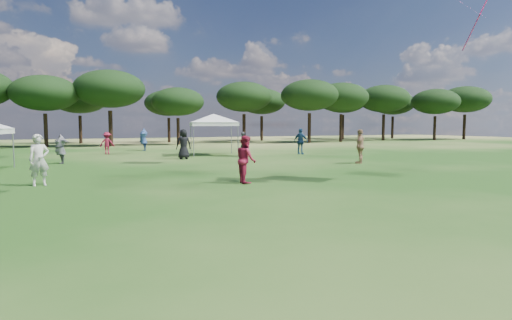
{
  "coord_description": "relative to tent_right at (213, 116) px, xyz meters",
  "views": [
    {
      "loc": [
        -1.55,
        -0.72,
        2.15
      ],
      "look_at": [
        0.13,
        2.9,
        1.82
      ],
      "focal_mm": 30.0,
      "sensor_mm": 36.0,
      "label": 1
    }
  ],
  "objects": [
    {
      "name": "tent_right",
      "position": [
        0.0,
        0.0,
        0.0
      ],
      "size": [
        6.28,
        6.28,
        3.22
      ],
      "rotation": [
        0.0,
        0.0,
        -0.22
      ],
      "color": "gray",
      "rests_on": "ground"
    },
    {
      "name": "tree_line",
      "position": [
        -6.06,
        19.42,
        2.63
      ],
      "size": [
        108.78,
        17.63,
        7.77
      ],
      "color": "black",
      "rests_on": "ground"
    },
    {
      "name": "festival_crowd",
      "position": [
        -7.94,
        -2.37,
        -1.9
      ],
      "size": [
        29.22,
        23.57,
        1.91
      ],
      "color": "navy",
      "rests_on": "ground"
    }
  ]
}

